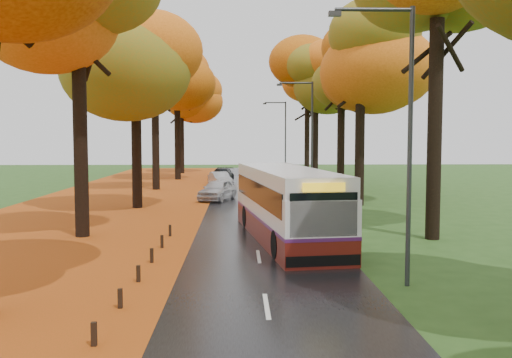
{
  "coord_description": "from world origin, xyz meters",
  "views": [
    {
      "loc": [
        -0.69,
        -8.19,
        4.35
      ],
      "look_at": [
        0.0,
        15.15,
        2.6
      ],
      "focal_mm": 40.0,
      "sensor_mm": 36.0,
      "label": 1
    }
  ],
  "objects_px": {
    "streetlamp_far": "(283,133)",
    "car_white": "(218,190)",
    "streetlamp_mid": "(308,131)",
    "streetlamp_near": "(402,124)",
    "car_silver": "(220,179)",
    "bus": "(286,202)",
    "car_dark": "(222,175)"
  },
  "relations": [
    {
      "from": "car_dark",
      "to": "streetlamp_near",
      "type": "bearing_deg",
      "value": -72.45
    },
    {
      "from": "streetlamp_near",
      "to": "streetlamp_far",
      "type": "distance_m",
      "value": 44.0
    },
    {
      "from": "streetlamp_mid",
      "to": "streetlamp_far",
      "type": "bearing_deg",
      "value": 90.0
    },
    {
      "from": "streetlamp_mid",
      "to": "car_white",
      "type": "distance_m",
      "value": 7.28
    },
    {
      "from": "streetlamp_mid",
      "to": "car_white",
      "type": "bearing_deg",
      "value": 177.86
    },
    {
      "from": "streetlamp_mid",
      "to": "streetlamp_far",
      "type": "distance_m",
      "value": 22.0
    },
    {
      "from": "streetlamp_mid",
      "to": "car_dark",
      "type": "height_order",
      "value": "streetlamp_mid"
    },
    {
      "from": "car_white",
      "to": "car_dark",
      "type": "xyz_separation_m",
      "value": [
        -0.19,
        14.88,
        -0.04
      ]
    },
    {
      "from": "bus",
      "to": "car_white",
      "type": "bearing_deg",
      "value": 95.25
    },
    {
      "from": "streetlamp_far",
      "to": "car_white",
      "type": "distance_m",
      "value": 22.95
    },
    {
      "from": "streetlamp_near",
      "to": "car_dark",
      "type": "distance_m",
      "value": 37.84
    },
    {
      "from": "streetlamp_near",
      "to": "streetlamp_mid",
      "type": "relative_size",
      "value": 1.0
    },
    {
      "from": "streetlamp_far",
      "to": "car_dark",
      "type": "bearing_deg",
      "value": -132.35
    },
    {
      "from": "bus",
      "to": "car_white",
      "type": "distance_m",
      "value": 15.18
    },
    {
      "from": "streetlamp_far",
      "to": "car_white",
      "type": "bearing_deg",
      "value": -105.65
    },
    {
      "from": "streetlamp_mid",
      "to": "car_silver",
      "type": "distance_m",
      "value": 13.06
    },
    {
      "from": "streetlamp_mid",
      "to": "car_dark",
      "type": "relative_size",
      "value": 1.73
    },
    {
      "from": "streetlamp_near",
      "to": "streetlamp_mid",
      "type": "distance_m",
      "value": 22.0
    },
    {
      "from": "streetlamp_mid",
      "to": "bus",
      "type": "bearing_deg",
      "value": -100.43
    },
    {
      "from": "streetlamp_mid",
      "to": "car_silver",
      "type": "xyz_separation_m",
      "value": [
        -6.3,
        10.7,
        -4.04
      ]
    },
    {
      "from": "streetlamp_far",
      "to": "bus",
      "type": "distance_m",
      "value": 36.77
    },
    {
      "from": "streetlamp_mid",
      "to": "bus",
      "type": "relative_size",
      "value": 0.69
    },
    {
      "from": "car_white",
      "to": "car_silver",
      "type": "xyz_separation_m",
      "value": [
        -0.2,
        10.47,
        -0.08
      ]
    },
    {
      "from": "streetlamp_near",
      "to": "streetlamp_far",
      "type": "height_order",
      "value": "same"
    },
    {
      "from": "streetlamp_near",
      "to": "bus",
      "type": "relative_size",
      "value": 0.69
    },
    {
      "from": "streetlamp_near",
      "to": "bus",
      "type": "xyz_separation_m",
      "value": [
        -2.68,
        7.46,
        -3.12
      ]
    },
    {
      "from": "streetlamp_near",
      "to": "car_silver",
      "type": "xyz_separation_m",
      "value": [
        -6.3,
        32.7,
        -4.04
      ]
    },
    {
      "from": "car_silver",
      "to": "car_dark",
      "type": "bearing_deg",
      "value": 73.55
    },
    {
      "from": "bus",
      "to": "car_silver",
      "type": "relative_size",
      "value": 3.01
    },
    {
      "from": "streetlamp_mid",
      "to": "streetlamp_near",
      "type": "bearing_deg",
      "value": -90.0
    },
    {
      "from": "car_dark",
      "to": "car_white",
      "type": "bearing_deg",
      "value": -81.35
    },
    {
      "from": "streetlamp_far",
      "to": "car_dark",
      "type": "height_order",
      "value": "streetlamp_far"
    }
  ]
}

